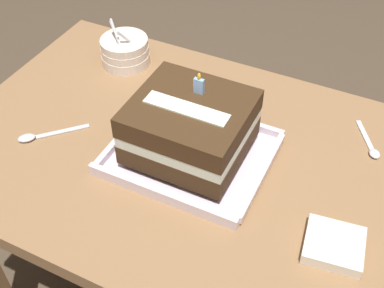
% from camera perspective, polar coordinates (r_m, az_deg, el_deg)
% --- Properties ---
extents(dining_table, '(1.00, 0.65, 0.68)m').
position_cam_1_polar(dining_table, '(1.07, 0.02, -5.38)').
color(dining_table, olive).
rests_on(dining_table, ground_plane).
extents(foil_tray, '(0.30, 0.26, 0.02)m').
position_cam_1_polar(foil_tray, '(0.97, -0.02, -1.17)').
color(foil_tray, silver).
rests_on(foil_tray, dining_table).
extents(birthday_cake, '(0.21, 0.20, 0.15)m').
position_cam_1_polar(birthday_cake, '(0.92, -0.02, 1.95)').
color(birthday_cake, '#3E2815').
rests_on(birthday_cake, foil_tray).
extents(bowl_stack, '(0.12, 0.12, 0.11)m').
position_cam_1_polar(bowl_stack, '(1.22, -7.74, 10.57)').
color(bowl_stack, silver).
rests_on(bowl_stack, dining_table).
extents(serving_spoon_near_tray, '(0.07, 0.11, 0.01)m').
position_cam_1_polar(serving_spoon_near_tray, '(1.05, 20.00, -0.42)').
color(serving_spoon_near_tray, silver).
rests_on(serving_spoon_near_tray, dining_table).
extents(serving_spoon_by_bowls, '(0.11, 0.11, 0.01)m').
position_cam_1_polar(serving_spoon_by_bowls, '(1.06, -17.56, 0.86)').
color(serving_spoon_by_bowls, silver).
rests_on(serving_spoon_by_bowls, dining_table).
extents(napkin_pile, '(0.11, 0.10, 0.02)m').
position_cam_1_polar(napkin_pile, '(0.87, 16.04, -11.16)').
color(napkin_pile, silver).
rests_on(napkin_pile, dining_table).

